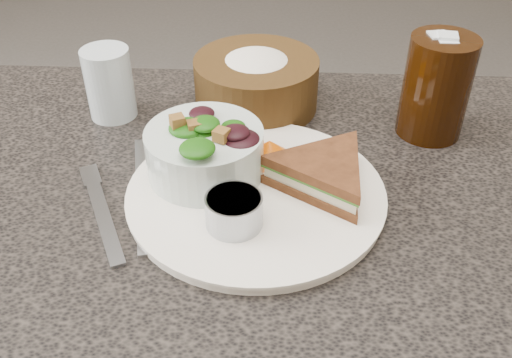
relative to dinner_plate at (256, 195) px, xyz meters
The scene contains 10 objects.
dinner_plate is the anchor object (origin of this frame).
sandwich 0.08m from the dinner_plate, ahead, with size 0.15×0.15×0.04m, color #5D3219, non-canonical shape.
salad_bowl 0.09m from the dinner_plate, 152.67° to the left, with size 0.14×0.14×0.08m, color silver, non-canonical shape.
dressing_ramekin 0.07m from the dinner_plate, 108.79° to the right, with size 0.06×0.06×0.04m, color #979DA5.
orange_wedge 0.07m from the dinner_plate, 77.99° to the left, with size 0.07×0.07×0.03m, color #EA5D03.
fork 0.18m from the dinner_plate, 165.78° to the right, with size 0.02×0.17×0.00m, color gray.
knife 0.14m from the dinner_plate, behind, with size 0.01×0.22×0.00m, color #A7AAB2.
bread_basket 0.23m from the dinner_plate, 92.74° to the left, with size 0.18×0.18×0.10m, color #4A3113, non-canonical shape.
cola_glass 0.29m from the dinner_plate, 34.82° to the left, with size 0.09×0.09×0.15m, color black, non-canonical shape.
water_glass 0.29m from the dinner_plate, 139.62° to the left, with size 0.07×0.07×0.10m, color silver.
Camera 1 is at (0.02, -0.52, 1.19)m, focal length 40.00 mm.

